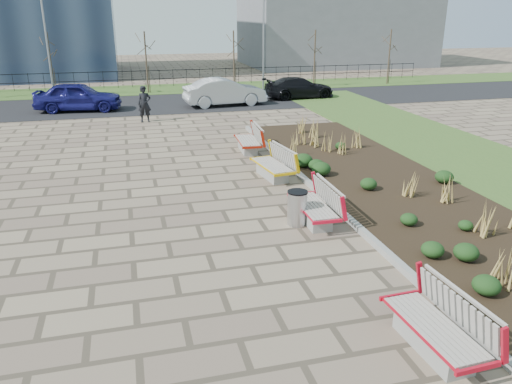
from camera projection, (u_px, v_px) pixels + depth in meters
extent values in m
plane|color=#806F58|center=(221.00, 290.00, 9.96)|extent=(120.00, 120.00, 0.00)
cube|color=black|center=(384.00, 184.00, 15.98)|extent=(4.50, 18.00, 0.10)
cube|color=gray|center=(315.00, 189.00, 15.42)|extent=(0.16, 18.00, 0.15)
cube|color=#33511E|center=(509.00, 173.00, 17.11)|extent=(5.00, 38.00, 0.04)
cube|color=#33511E|center=(147.00, 90.00, 35.44)|extent=(80.00, 5.00, 0.04)
cube|color=black|center=(153.00, 104.00, 29.98)|extent=(80.00, 7.00, 0.02)
cylinder|color=#B2B2B7|center=(297.00, 208.00, 12.90)|extent=(0.51, 0.51, 0.90)
imported|color=black|center=(144.00, 104.00, 24.93)|extent=(0.67, 0.46, 1.79)
imported|color=navy|center=(78.00, 97.00, 27.65)|extent=(4.83, 2.38, 1.58)
imported|color=#ADB0B5|center=(225.00, 92.00, 29.28)|extent=(4.93, 2.15, 1.58)
imported|color=black|center=(299.00, 88.00, 31.83)|extent=(4.67, 2.21, 1.32)
cube|color=slate|center=(335.00, 14.00, 51.21)|extent=(18.00, 12.00, 10.00)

